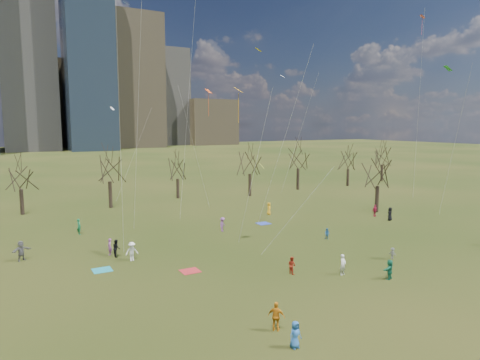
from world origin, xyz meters
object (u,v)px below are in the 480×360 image
blanket_navy (263,223)px  person_0 (295,335)px  person_2 (292,265)px  person_4 (276,316)px  person_1 (343,264)px  blanket_teal (102,270)px  blanket_crimson (190,271)px

blanket_navy → person_0: person_0 is taller
person_2 → person_4: person_4 is taller
person_1 → blanket_teal: bearing=132.1°
blanket_teal → blanket_crimson: size_ratio=1.00×
blanket_teal → person_0: bearing=-69.8°
blanket_navy → person_4: 28.70m
blanket_teal → blanket_crimson: same height
blanket_crimson → blanket_teal: bearing=148.9°
blanket_navy → person_2: bearing=-114.7°
person_1 → person_2: bearing=132.8°
blanket_teal → person_0: person_0 is taller
blanket_teal → person_0: size_ratio=1.01×
blanket_navy → blanket_crimson: 19.37m
blanket_crimson → person_2: person_2 is taller
person_1 → person_4: size_ratio=0.96×
blanket_navy → blanket_crimson: same height
blanket_navy → person_4: size_ratio=0.87×
blanket_navy → blanket_crimson: bearing=-141.2°
person_2 → person_1: bearing=-127.7°
person_1 → person_4: person_4 is taller
blanket_navy → person_1: bearing=-102.2°
blanket_teal → person_2: size_ratio=1.06×
person_1 → person_2: 4.29m
blanket_crimson → person_0: (0.29, -14.78, 0.78)m
person_0 → person_4: 2.24m
person_1 → person_4: 11.82m
person_0 → person_1: person_1 is taller
blanket_crimson → blanket_navy: bearing=38.8°
blanket_navy → person_2: size_ratio=1.06×
blanket_crimson → person_2: 8.76m
person_0 → person_2: person_0 is taller
person_4 → blanket_navy: bearing=-72.9°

